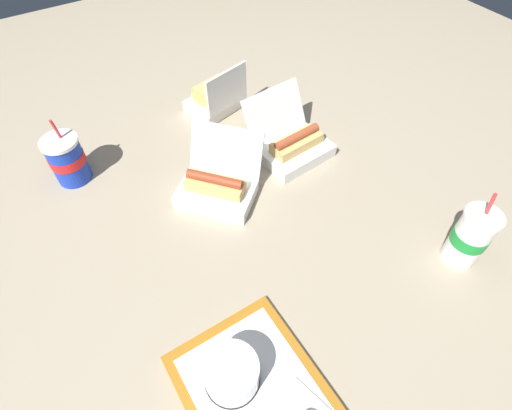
% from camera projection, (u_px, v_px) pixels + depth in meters
% --- Properties ---
extents(ground_plane, '(3.20, 3.20, 0.00)m').
position_uv_depth(ground_plane, '(257.00, 214.00, 1.09)').
color(ground_plane, gray).
extents(food_tray, '(0.37, 0.26, 0.01)m').
position_uv_depth(food_tray, '(261.00, 403.00, 0.78)').
color(food_tray, '#A56619').
rests_on(food_tray, ground_plane).
extents(cake_container, '(0.11, 0.11, 0.07)m').
position_uv_depth(cake_container, '(232.00, 374.00, 0.77)').
color(cake_container, black).
rests_on(cake_container, food_tray).
extents(clamshell_hotdog_center, '(0.28, 0.28, 0.17)m').
position_uv_depth(clamshell_hotdog_center, '(217.00, 186.00, 1.10)').
color(clamshell_hotdog_center, white).
rests_on(clamshell_hotdog_center, ground_plane).
extents(clamshell_sandwich_front, '(0.18, 0.20, 0.17)m').
position_uv_depth(clamshell_sandwich_front, '(215.00, 98.00, 1.36)').
color(clamshell_sandwich_front, white).
rests_on(clamshell_sandwich_front, ground_plane).
extents(clamshell_hotdog_right, '(0.23, 0.22, 0.17)m').
position_uv_depth(clamshell_hotdog_right, '(293.00, 144.00, 1.21)').
color(clamshell_hotdog_right, white).
rests_on(clamshell_hotdog_right, ground_plane).
extents(soda_cup_center, '(0.10, 0.10, 0.20)m').
position_uv_depth(soda_cup_center, '(67.00, 159.00, 1.12)').
color(soda_cup_center, '#1938B7').
rests_on(soda_cup_center, ground_plane).
extents(soda_cup_front, '(0.09, 0.09, 0.23)m').
position_uv_depth(soda_cup_front, '(470.00, 237.00, 0.94)').
color(soda_cup_front, white).
rests_on(soda_cup_front, ground_plane).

